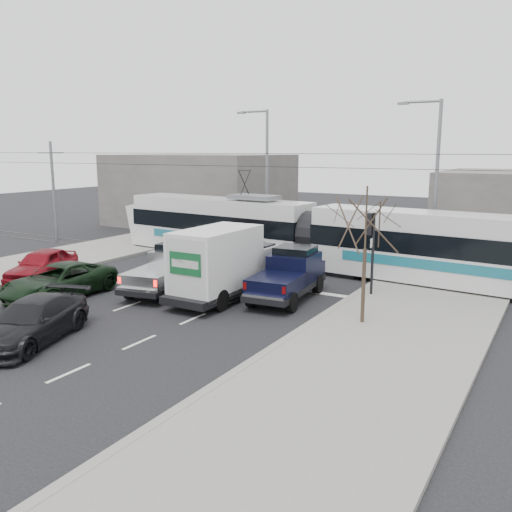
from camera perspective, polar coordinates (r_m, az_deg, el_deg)
The scene contains 16 objects.
ground at distance 22.15m, azimuth -10.18°, elevation -5.85°, with size 120.00×120.00×0.00m, color black.
sidewalk_right at distance 17.91m, azimuth 12.67°, elevation -9.84°, with size 6.00×60.00×0.15m, color gray.
rails at distance 30.18m, azimuth 2.19°, elevation -1.11°, with size 60.00×1.60×0.03m, color #33302D.
building_left at distance 47.28m, azimuth -5.95°, elevation 6.93°, with size 14.00×10.00×6.00m, color slate.
bare_tree at distance 19.74m, azimuth 11.49°, elevation 3.31°, with size 2.40×2.40×5.00m.
traffic_signal at distance 23.99m, azimuth 11.97°, elevation 2.10°, with size 0.44×0.44×3.60m.
street_lamp_near at distance 30.76m, azimuth 18.16°, elevation 8.17°, with size 2.38×0.25×9.00m.
street_lamp_far at distance 36.80m, azimuth 0.91°, elevation 9.11°, with size 2.38×0.25×9.00m.
catenary at distance 29.61m, azimuth 2.25°, elevation 6.23°, with size 60.00×0.20×7.00m.
tram at distance 29.55m, azimuth 6.02°, elevation 2.21°, with size 25.71×4.75×5.22m.
silver_pickup at distance 25.49m, azimuth -8.84°, elevation -1.17°, with size 2.96×5.97×2.08m.
box_truck at distance 23.48m, azimuth -3.43°, elevation -0.81°, with size 2.17×6.29×3.15m.
navy_pickup at distance 23.66m, azimuth 3.54°, elevation -1.90°, with size 2.43×5.35×2.19m.
green_car at distance 25.26m, azimuth -20.02°, elevation -2.51°, with size 2.47×5.35×1.49m, color black.
red_car at distance 28.82m, azimuth -21.59°, elevation -0.89°, with size 1.87×4.65×1.59m, color maroon.
dark_car at distance 19.87m, azimuth -22.53°, elevation -6.34°, with size 2.03×4.99×1.45m, color black.
Camera 1 is at (13.89, -16.02, 6.39)m, focal length 38.00 mm.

